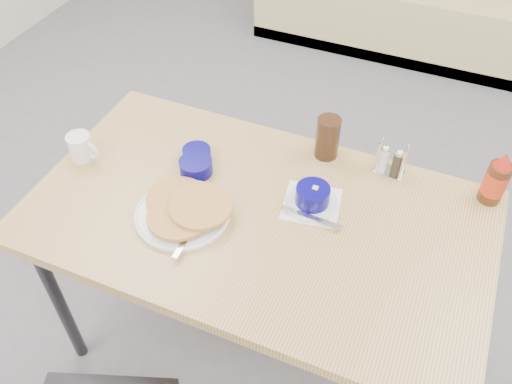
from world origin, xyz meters
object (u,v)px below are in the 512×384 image
at_px(creamer_bowl, 197,154).
at_px(condiment_caddy, 390,162).
at_px(dining_table, 257,227).
at_px(syrup_bottle, 496,180).
at_px(coffee_mug, 81,147).
at_px(butter_bowl, 196,167).
at_px(amber_tumbler, 328,138).
at_px(grits_setting, 312,198).
at_px(pancake_plate, 184,210).

height_order(creamer_bowl, condiment_caddy, condiment_caddy).
xyz_separation_m(dining_table, syrup_bottle, (0.64, 0.34, 0.14)).
relative_size(coffee_mug, syrup_bottle, 0.63).
relative_size(butter_bowl, amber_tumbler, 0.73).
relative_size(coffee_mug, creamer_bowl, 1.24).
xyz_separation_m(condiment_caddy, syrup_bottle, (0.32, -0.00, 0.04)).
relative_size(coffee_mug, grits_setting, 0.55).
xyz_separation_m(creamer_bowl, amber_tumbler, (0.39, 0.19, 0.05)).
bearing_deg(condiment_caddy, dining_table, -129.69).
relative_size(grits_setting, condiment_caddy, 1.79).
relative_size(creamer_bowl, butter_bowl, 0.87).
bearing_deg(dining_table, pancake_plate, -155.55).
height_order(pancake_plate, coffee_mug, coffee_mug).
height_order(dining_table, creamer_bowl, creamer_bowl).
xyz_separation_m(pancake_plate, syrup_bottle, (0.84, 0.43, 0.06)).
distance_m(pancake_plate, condiment_caddy, 0.68).
bearing_deg(coffee_mug, condiment_caddy, 19.06).
bearing_deg(pancake_plate, coffee_mug, 167.12).
height_order(creamer_bowl, butter_bowl, butter_bowl).
bearing_deg(dining_table, creamer_bowl, 152.00).
bearing_deg(amber_tumbler, creamer_bowl, -154.03).
distance_m(coffee_mug, butter_bowl, 0.39).
distance_m(grits_setting, creamer_bowl, 0.43).
relative_size(dining_table, pancake_plate, 4.56).
distance_m(butter_bowl, amber_tumbler, 0.44).
bearing_deg(butter_bowl, coffee_mug, -167.61).
bearing_deg(coffee_mug, grits_setting, 6.73).
bearing_deg(coffee_mug, amber_tumbler, 23.99).
bearing_deg(pancake_plate, amber_tumbler, 54.37).
bearing_deg(dining_table, amber_tumbler, 72.27).
distance_m(grits_setting, butter_bowl, 0.40).
distance_m(dining_table, butter_bowl, 0.28).
xyz_separation_m(creamer_bowl, condiment_caddy, (0.61, 0.19, 0.02)).
xyz_separation_m(dining_table, pancake_plate, (-0.20, -0.09, 0.08)).
bearing_deg(grits_setting, condiment_caddy, 52.73).
distance_m(pancake_plate, creamer_bowl, 0.25).
xyz_separation_m(amber_tumbler, condiment_caddy, (0.21, 0.00, -0.03)).
bearing_deg(grits_setting, amber_tumbler, 97.67).
relative_size(dining_table, coffee_mug, 11.96).
bearing_deg(grits_setting, coffee_mug, -173.27).
bearing_deg(syrup_bottle, coffee_mug, -165.44).
height_order(coffee_mug, creamer_bowl, coffee_mug).
bearing_deg(creamer_bowl, grits_setting, -6.70).
height_order(grits_setting, amber_tumbler, amber_tumbler).
distance_m(coffee_mug, condiment_caddy, 1.02).
relative_size(creamer_bowl, amber_tumbler, 0.64).
xyz_separation_m(grits_setting, condiment_caddy, (0.18, 0.24, 0.01)).
distance_m(butter_bowl, condiment_caddy, 0.63).
distance_m(condiment_caddy, syrup_bottle, 0.32).
height_order(pancake_plate, syrup_bottle, syrup_bottle).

